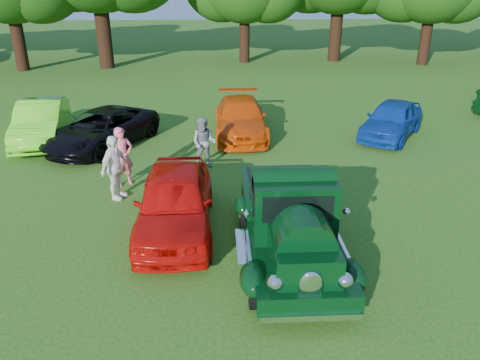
{
  "coord_description": "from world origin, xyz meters",
  "views": [
    {
      "loc": [
        -0.97,
        -8.36,
        5.54
      ],
      "look_at": [
        -0.45,
        1.78,
        1.1
      ],
      "focal_mm": 35.0,
      "sensor_mm": 36.0,
      "label": 1
    }
  ],
  "objects_px": {
    "hero_pickup": "(290,221)",
    "spectator_grey": "(204,143)",
    "back_car_blue": "(392,119)",
    "red_convertible": "(175,201)",
    "back_car_orange": "(241,118)",
    "back_car_lime": "(41,122)",
    "spectator_pink": "(123,157)",
    "back_car_black": "(102,129)",
    "spectator_white": "(114,168)"
  },
  "relations": [
    {
      "from": "red_convertible",
      "to": "back_car_black",
      "type": "relative_size",
      "value": 0.94
    },
    {
      "from": "hero_pickup",
      "to": "back_car_orange",
      "type": "xyz_separation_m",
      "value": [
        -0.6,
        8.39,
        -0.17
      ]
    },
    {
      "from": "back_car_black",
      "to": "back_car_blue",
      "type": "relative_size",
      "value": 1.17
    },
    {
      "from": "hero_pickup",
      "to": "back_car_blue",
      "type": "xyz_separation_m",
      "value": [
        4.98,
        7.87,
        -0.17
      ]
    },
    {
      "from": "hero_pickup",
      "to": "back_car_blue",
      "type": "distance_m",
      "value": 9.31
    },
    {
      "from": "back_car_blue",
      "to": "spectator_grey",
      "type": "relative_size",
      "value": 2.46
    },
    {
      "from": "spectator_pink",
      "to": "spectator_white",
      "type": "distance_m",
      "value": 0.9
    },
    {
      "from": "red_convertible",
      "to": "back_car_lime",
      "type": "height_order",
      "value": "red_convertible"
    },
    {
      "from": "back_car_orange",
      "to": "back_car_blue",
      "type": "relative_size",
      "value": 1.16
    },
    {
      "from": "red_convertible",
      "to": "spectator_pink",
      "type": "distance_m",
      "value": 3.15
    },
    {
      "from": "back_car_black",
      "to": "spectator_white",
      "type": "bearing_deg",
      "value": -46.3
    },
    {
      "from": "red_convertible",
      "to": "back_car_black",
      "type": "bearing_deg",
      "value": 115.93
    },
    {
      "from": "back_car_orange",
      "to": "hero_pickup",
      "type": "bearing_deg",
      "value": -85.72
    },
    {
      "from": "hero_pickup",
      "to": "spectator_grey",
      "type": "relative_size",
      "value": 3.09
    },
    {
      "from": "red_convertible",
      "to": "back_car_blue",
      "type": "height_order",
      "value": "red_convertible"
    },
    {
      "from": "red_convertible",
      "to": "back_car_orange",
      "type": "distance_m",
      "value": 7.36
    },
    {
      "from": "spectator_grey",
      "to": "spectator_pink",
      "type": "bearing_deg",
      "value": -137.49
    },
    {
      "from": "red_convertible",
      "to": "back_car_orange",
      "type": "bearing_deg",
      "value": 74.39
    },
    {
      "from": "back_car_black",
      "to": "spectator_white",
      "type": "distance_m",
      "value": 4.47
    },
    {
      "from": "back_car_lime",
      "to": "back_car_black",
      "type": "bearing_deg",
      "value": -26.41
    },
    {
      "from": "hero_pickup",
      "to": "spectator_grey",
      "type": "distance_m",
      "value": 5.54
    },
    {
      "from": "hero_pickup",
      "to": "spectator_grey",
      "type": "bearing_deg",
      "value": 110.05
    },
    {
      "from": "red_convertible",
      "to": "spectator_white",
      "type": "relative_size",
      "value": 2.44
    },
    {
      "from": "hero_pickup",
      "to": "red_convertible",
      "type": "distance_m",
      "value": 2.81
    },
    {
      "from": "hero_pickup",
      "to": "spectator_grey",
      "type": "xyz_separation_m",
      "value": [
        -1.9,
        5.21,
        -0.04
      ]
    },
    {
      "from": "back_car_black",
      "to": "spectator_white",
      "type": "height_order",
      "value": "spectator_white"
    },
    {
      "from": "hero_pickup",
      "to": "spectator_white",
      "type": "relative_size",
      "value": 2.8
    },
    {
      "from": "hero_pickup",
      "to": "back_car_orange",
      "type": "relative_size",
      "value": 1.08
    },
    {
      "from": "spectator_grey",
      "to": "hero_pickup",
      "type": "bearing_deg",
      "value": -56.44
    },
    {
      "from": "back_car_orange",
      "to": "spectator_grey",
      "type": "relative_size",
      "value": 2.86
    },
    {
      "from": "hero_pickup",
      "to": "back_car_blue",
      "type": "relative_size",
      "value": 1.25
    },
    {
      "from": "back_car_black",
      "to": "spectator_pink",
      "type": "xyz_separation_m",
      "value": [
        1.35,
        -3.37,
        0.21
      ]
    },
    {
      "from": "back_car_lime",
      "to": "spectator_white",
      "type": "relative_size",
      "value": 2.49
    },
    {
      "from": "hero_pickup",
      "to": "back_car_black",
      "type": "distance_m",
      "value": 9.17
    },
    {
      "from": "spectator_pink",
      "to": "spectator_grey",
      "type": "xyz_separation_m",
      "value": [
        2.27,
        1.26,
        -0.05
      ]
    },
    {
      "from": "back_car_black",
      "to": "spectator_grey",
      "type": "height_order",
      "value": "spectator_grey"
    },
    {
      "from": "back_car_blue",
      "to": "spectator_white",
      "type": "relative_size",
      "value": 2.23
    },
    {
      "from": "back_car_lime",
      "to": "back_car_black",
      "type": "relative_size",
      "value": 0.95
    },
    {
      "from": "red_convertible",
      "to": "spectator_pink",
      "type": "height_order",
      "value": "spectator_pink"
    },
    {
      "from": "red_convertible",
      "to": "spectator_grey",
      "type": "height_order",
      "value": "spectator_grey"
    },
    {
      "from": "back_car_black",
      "to": "spectator_pink",
      "type": "bearing_deg",
      "value": -41.32
    },
    {
      "from": "back_car_orange",
      "to": "spectator_white",
      "type": "relative_size",
      "value": 2.59
    },
    {
      "from": "back_car_black",
      "to": "spectator_pink",
      "type": "relative_size",
      "value": 2.7
    },
    {
      "from": "back_car_orange",
      "to": "spectator_pink",
      "type": "relative_size",
      "value": 2.68
    },
    {
      "from": "back_car_blue",
      "to": "spectator_pink",
      "type": "height_order",
      "value": "spectator_pink"
    },
    {
      "from": "back_car_orange",
      "to": "red_convertible",
      "type": "bearing_deg",
      "value": -104.78
    },
    {
      "from": "back_car_black",
      "to": "back_car_blue",
      "type": "distance_m",
      "value": 10.51
    },
    {
      "from": "red_convertible",
      "to": "back_car_blue",
      "type": "distance_m",
      "value": 9.96
    },
    {
      "from": "red_convertible",
      "to": "spectator_pink",
      "type": "bearing_deg",
      "value": 121.35
    },
    {
      "from": "hero_pickup",
      "to": "red_convertible",
      "type": "xyz_separation_m",
      "value": [
        -2.5,
        1.28,
        -0.1
      ]
    }
  ]
}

